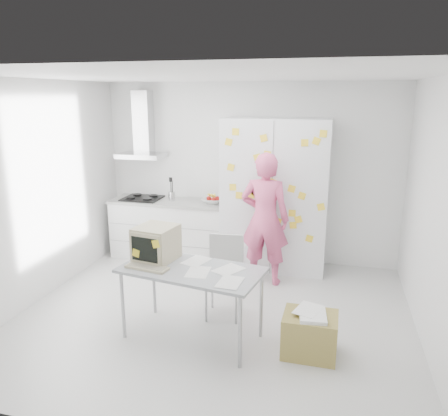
% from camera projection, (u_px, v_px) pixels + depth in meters
% --- Properties ---
extents(floor, '(4.50, 4.00, 0.02)m').
position_uv_depth(floor, '(214.00, 316.00, 5.12)').
color(floor, silver).
rests_on(floor, ground).
extents(walls, '(4.52, 4.01, 2.70)m').
position_uv_depth(walls, '(229.00, 190.00, 5.46)').
color(walls, white).
rests_on(walls, ground).
extents(ceiling, '(4.50, 4.00, 0.02)m').
position_uv_depth(ceiling, '(213.00, 76.00, 4.44)').
color(ceiling, white).
rests_on(ceiling, walls).
extents(counter_run, '(1.84, 0.63, 1.28)m').
position_uv_depth(counter_run, '(170.00, 228.00, 6.88)').
color(counter_run, white).
rests_on(counter_run, ground).
extents(range_hood, '(0.70, 0.48, 1.01)m').
position_uv_depth(range_hood, '(143.00, 132.00, 6.75)').
color(range_hood, silver).
rests_on(range_hood, walls).
extents(tall_cabinet, '(1.50, 0.68, 2.20)m').
position_uv_depth(tall_cabinet, '(275.00, 195.00, 6.31)').
color(tall_cabinet, silver).
rests_on(tall_cabinet, ground).
extents(person, '(0.68, 0.47, 1.80)m').
position_uv_depth(person, '(265.00, 219.00, 5.83)').
color(person, '#DC5583').
rests_on(person, ground).
extents(desk, '(1.55, 0.95, 1.15)m').
position_uv_depth(desk, '(168.00, 255.00, 4.60)').
color(desk, gray).
rests_on(desk, ground).
extents(chair, '(0.46, 0.46, 0.94)m').
position_uv_depth(chair, '(225.00, 271.00, 5.06)').
color(chair, '#AAAAA8').
rests_on(chair, ground).
extents(cardboard_box, '(0.53, 0.44, 0.46)m').
position_uv_depth(cardboard_box, '(310.00, 334.00, 4.31)').
color(cardboard_box, olive).
rests_on(cardboard_box, ground).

